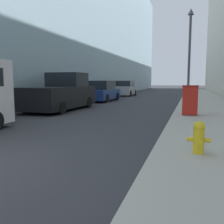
{
  "coord_description": "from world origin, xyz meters",
  "views": [
    {
      "loc": [
        4.43,
        -2.95,
        1.6
      ],
      "look_at": [
        -2.18,
        18.03,
        -1.11
      ],
      "focal_mm": 40.0,
      "sensor_mm": 36.0,
      "label": 1
    }
  ],
  "objects_px": {
    "trash_bin": "(190,100)",
    "parked_sedan_near": "(102,92)",
    "lamppost": "(189,52)",
    "parked_sedan_far": "(125,89)",
    "pickup_truck": "(61,94)",
    "fire_hydrant": "(199,137)"
  },
  "relations": [
    {
      "from": "parked_sedan_near",
      "to": "parked_sedan_far",
      "type": "xyz_separation_m",
      "value": [
        -0.05,
        7.83,
        0.02
      ]
    },
    {
      "from": "fire_hydrant",
      "to": "parked_sedan_near",
      "type": "relative_size",
      "value": 0.15
    },
    {
      "from": "fire_hydrant",
      "to": "parked_sedan_near",
      "type": "xyz_separation_m",
      "value": [
        -7.12,
        13.95,
        0.27
      ]
    },
    {
      "from": "parked_sedan_far",
      "to": "lamppost",
      "type": "bearing_deg",
      "value": -59.13
    },
    {
      "from": "trash_bin",
      "to": "parked_sedan_near",
      "type": "bearing_deg",
      "value": 131.5
    },
    {
      "from": "trash_bin",
      "to": "parked_sedan_far",
      "type": "bearing_deg",
      "value": 114.0
    },
    {
      "from": "parked_sedan_near",
      "to": "pickup_truck",
      "type": "bearing_deg",
      "value": -90.58
    },
    {
      "from": "fire_hydrant",
      "to": "parked_sedan_far",
      "type": "bearing_deg",
      "value": 108.22
    },
    {
      "from": "trash_bin",
      "to": "lamppost",
      "type": "xyz_separation_m",
      "value": [
        -0.14,
        4.23,
        2.49
      ]
    },
    {
      "from": "pickup_truck",
      "to": "fire_hydrant",
      "type": "bearing_deg",
      "value": -45.55
    },
    {
      "from": "pickup_truck",
      "to": "parked_sedan_far",
      "type": "distance_m",
      "value": 14.45
    },
    {
      "from": "fire_hydrant",
      "to": "pickup_truck",
      "type": "distance_m",
      "value": 10.27
    },
    {
      "from": "lamppost",
      "to": "fire_hydrant",
      "type": "bearing_deg",
      "value": -88.1
    },
    {
      "from": "fire_hydrant",
      "to": "trash_bin",
      "type": "xyz_separation_m",
      "value": [
        -0.2,
        6.13,
        0.31
      ]
    },
    {
      "from": "fire_hydrant",
      "to": "trash_bin",
      "type": "distance_m",
      "value": 6.14
    },
    {
      "from": "fire_hydrant",
      "to": "trash_bin",
      "type": "relative_size",
      "value": 0.52
    },
    {
      "from": "lamppost",
      "to": "parked_sedan_far",
      "type": "distance_m",
      "value": 13.54
    },
    {
      "from": "lamppost",
      "to": "parked_sedan_near",
      "type": "height_order",
      "value": "lamppost"
    },
    {
      "from": "fire_hydrant",
      "to": "parked_sedan_far",
      "type": "distance_m",
      "value": 22.93
    },
    {
      "from": "lamppost",
      "to": "pickup_truck",
      "type": "relative_size",
      "value": 1.05
    },
    {
      "from": "lamppost",
      "to": "parked_sedan_far",
      "type": "xyz_separation_m",
      "value": [
        -6.83,
        11.42,
        -2.52
      ]
    },
    {
      "from": "pickup_truck",
      "to": "lamppost",
      "type": "bearing_deg",
      "value": 23.91
    }
  ]
}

